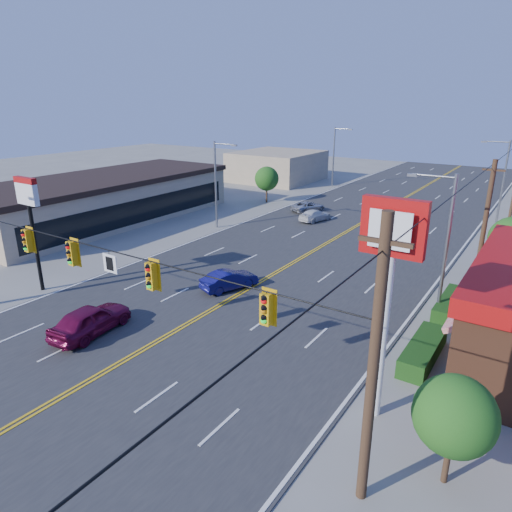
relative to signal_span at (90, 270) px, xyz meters
The scene contains 19 objects.
ground 4.89m from the signal_span, ahead, with size 160.00×160.00×0.00m, color gray.
road 20.58m from the signal_span, 89.66° to the left, with size 20.00×120.00×0.06m, color #2D2D30.
signal_span is the anchor object (origin of this frame).
kfc_pylon 11.87m from the signal_span, 19.78° to the left, with size 2.20×0.36×8.50m.
strip_mall 28.46m from the signal_span, 140.56° to the left, with size 10.40×26.40×4.40m.
pizza_hut_sign 11.60m from the signal_span, 159.81° to the left, with size 1.90×0.30×6.85m.
streetlight_se 17.76m from the signal_span, 52.06° to the left, with size 2.55×0.25×8.00m.
streetlight_ne 39.54m from the signal_span, 73.98° to the left, with size 2.55×0.25×8.00m.
streetlight_sw 24.46m from the signal_span, 115.88° to the left, with size 2.55×0.25×8.00m.
streetlight_nw 49.17m from the signal_span, 102.54° to the left, with size 2.55×0.25×8.00m.
utility_pole_near 21.82m from the signal_span, 55.61° to the left, with size 0.28×0.28×8.40m, color #47301E.
tree_kfc_rear 25.95m from the signal_span, 58.24° to the left, with size 2.94×2.94×4.41m.
tree_kfc_front 14.46m from the signal_span, ahead, with size 2.52×2.52×3.78m.
tree_west 36.42m from the signal_span, 110.75° to the left, with size 2.80×2.80×4.20m.
bld_west_far 52.03m from the signal_span, 112.50° to the left, with size 11.00×12.00×4.20m, color tan.
car_magenta 5.67m from the signal_span, 149.11° to the left, with size 1.81×4.51×1.54m, color maroon.
car_blue 11.49m from the signal_span, 94.78° to the left, with size 1.30×3.74×1.23m, color #0F0E55.
car_white 29.79m from the signal_span, 98.04° to the left, with size 1.57×3.85×1.12m, color silver.
car_silver 33.33m from the signal_span, 101.42° to the left, with size 1.80×3.91×1.09m, color #B5B5BA.
Camera 1 is at (15.33, -10.86, 11.59)m, focal length 32.00 mm.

